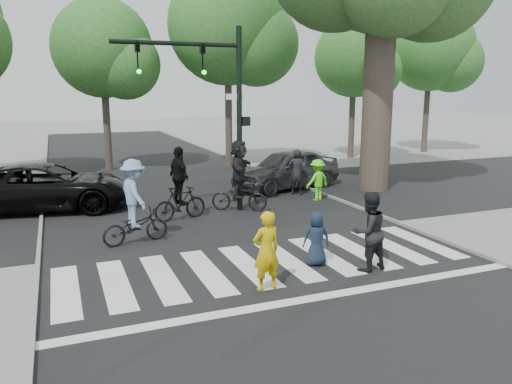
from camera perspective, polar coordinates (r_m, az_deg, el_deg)
ground at (r=11.07m, az=3.45°, el=-9.75°), size 120.00×120.00×0.00m
road_stem at (r=15.50m, az=-4.49°, el=-3.44°), size 10.00×70.00×0.01m
road_cross at (r=18.31m, az=-7.32°, el=-1.15°), size 70.00×10.00×0.01m
curb_left at (r=14.85m, az=-23.48°, el=-4.90°), size 0.10×70.00×0.10m
curb_right at (r=17.62m, az=11.37°, el=-1.64°), size 0.10×70.00×0.10m
crosswalk at (r=11.63m, az=2.04°, el=-8.62°), size 10.00×3.85×0.01m
traffic_signal at (r=16.22m, az=-4.79°, el=11.15°), size 4.45×0.29×6.00m
bg_tree_2 at (r=26.11m, az=-16.54°, el=15.04°), size 5.04×4.80×8.40m
bg_tree_3 at (r=26.24m, az=-2.42°, el=18.02°), size 6.30×6.00×10.20m
bg_tree_4 at (r=30.45m, az=11.71°, el=14.44°), size 4.83×4.60×8.15m
bg_tree_5 at (r=34.60m, az=19.88°, el=14.86°), size 5.67×5.40×9.30m
pedestrian_woman at (r=10.15m, az=1.19°, el=-6.75°), size 0.65×0.47×1.66m
pedestrian_child at (r=11.68m, az=6.92°, el=-5.31°), size 0.72×0.58×1.28m
pedestrian_adult at (r=11.50m, az=12.75°, el=-4.41°), size 0.96×0.79×1.82m
cyclist_left at (r=13.52m, az=-13.72°, el=-1.73°), size 1.88×1.28×2.27m
cyclist_mid at (r=15.70m, az=-8.72°, el=0.20°), size 1.84×1.15×2.31m
cyclist_right at (r=16.69m, az=-1.94°, el=1.42°), size 1.97×1.81×2.39m
car_suv at (r=18.28m, az=-22.82°, el=0.52°), size 6.09×3.64×1.59m
car_grey at (r=20.62m, az=3.48°, el=2.64°), size 5.09×3.11×1.62m
bystander_hivis at (r=18.47m, az=7.02°, el=1.38°), size 1.10×0.80×1.53m
bystander_dark at (r=19.36m, az=4.66°, el=2.28°), size 0.77×0.67×1.79m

